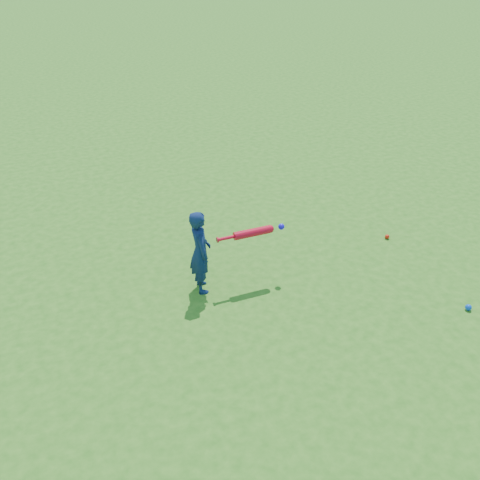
{
  "coord_description": "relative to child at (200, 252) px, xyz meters",
  "views": [
    {
      "loc": [
        -1.8,
        -4.54,
        3.78
      ],
      "look_at": [
        0.41,
        0.45,
        0.56
      ],
      "focal_mm": 40.0,
      "sensor_mm": 36.0,
      "label": 1
    }
  ],
  "objects": [
    {
      "name": "ground_ball_blue",
      "position": [
        2.63,
        -1.63,
        -0.48
      ],
      "size": [
        0.07,
        0.07,
        0.07
      ],
      "primitive_type": "sphere",
      "color": "#0B40C6",
      "rests_on": "ground"
    },
    {
      "name": "ground",
      "position": [
        0.09,
        -0.46,
        -0.52
      ],
      "size": [
        80.0,
        80.0,
        0.0
      ],
      "primitive_type": "plane",
      "color": "#2B6518",
      "rests_on": "ground"
    },
    {
      "name": "ground_ball_red",
      "position": [
        2.79,
        0.06,
        -0.49
      ],
      "size": [
        0.06,
        0.06,
        0.06
      ],
      "primitive_type": "sphere",
      "color": "red",
      "rests_on": "ground"
    },
    {
      "name": "bat_swing",
      "position": [
        0.67,
        -0.07,
        0.14
      ],
      "size": [
        0.87,
        0.11,
        0.1
      ],
      "rotation": [
        0.0,
        0.0,
        -0.02
      ],
      "color": "red",
      "rests_on": "ground"
    },
    {
      "name": "child",
      "position": [
        0.0,
        0.0,
        0.0
      ],
      "size": [
        0.3,
        0.41,
        1.04
      ],
      "primitive_type": "imported",
      "rotation": [
        0.0,
        0.0,
        1.43
      ],
      "color": "#0F1E49",
      "rests_on": "ground"
    }
  ]
}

